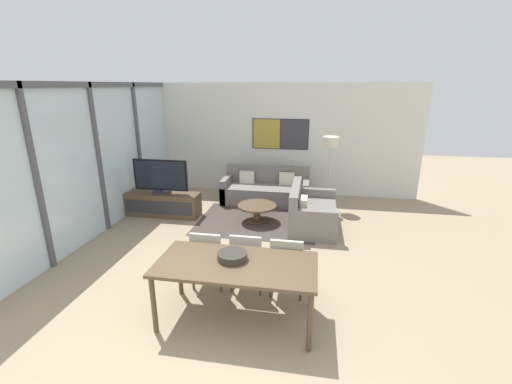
% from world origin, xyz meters
% --- Properties ---
extents(ground_plane, '(24.00, 24.00, 0.00)m').
position_xyz_m(ground_plane, '(0.00, 0.00, 0.00)').
color(ground_plane, '#9E896B').
extents(wall_back, '(7.09, 0.09, 2.80)m').
position_xyz_m(wall_back, '(0.00, 6.02, 1.40)').
color(wall_back, silver).
rests_on(wall_back, ground_plane).
extents(window_wall_left, '(0.07, 6.02, 2.80)m').
position_xyz_m(window_wall_left, '(-3.04, 3.01, 1.53)').
color(window_wall_left, silver).
rests_on(window_wall_left, ground_plane).
extents(area_rug, '(2.44, 1.88, 0.01)m').
position_xyz_m(area_rug, '(-0.15, 3.90, 0.00)').
color(area_rug, '#473D38').
rests_on(area_rug, ground_plane).
extents(tv_console, '(1.62, 0.47, 0.51)m').
position_xyz_m(tv_console, '(-2.24, 3.90, 0.25)').
color(tv_console, brown).
rests_on(tv_console, ground_plane).
extents(television, '(1.20, 0.20, 0.74)m').
position_xyz_m(television, '(-2.24, 3.90, 0.88)').
color(television, '#2D2D33').
rests_on(television, tv_console).
extents(sofa_main, '(2.07, 0.89, 0.84)m').
position_xyz_m(sofa_main, '(-0.15, 5.20, 0.28)').
color(sofa_main, slate).
rests_on(sofa_main, ground_plane).
extents(sofa_side, '(0.89, 1.51, 0.84)m').
position_xyz_m(sofa_side, '(0.93, 3.81, 0.27)').
color(sofa_side, slate).
rests_on(sofa_side, ground_plane).
extents(coffee_table, '(0.81, 0.81, 0.37)m').
position_xyz_m(coffee_table, '(-0.15, 3.90, 0.28)').
color(coffee_table, brown).
rests_on(coffee_table, ground_plane).
extents(dining_table, '(1.88, 0.90, 0.77)m').
position_xyz_m(dining_table, '(0.15, 0.76, 0.69)').
color(dining_table, brown).
rests_on(dining_table, ground_plane).
extents(dining_chair_left, '(0.46, 0.46, 0.86)m').
position_xyz_m(dining_chair_left, '(-0.40, 1.40, 0.48)').
color(dining_chair_left, '#B2A899').
rests_on(dining_chair_left, ground_plane).
extents(dining_chair_centre, '(0.46, 0.46, 0.86)m').
position_xyz_m(dining_chair_centre, '(0.15, 1.43, 0.48)').
color(dining_chair_centre, '#B2A899').
rests_on(dining_chair_centre, ground_plane).
extents(dining_chair_right, '(0.46, 0.46, 0.86)m').
position_xyz_m(dining_chair_right, '(0.69, 1.39, 0.48)').
color(dining_chair_right, '#B2A899').
rests_on(dining_chair_right, ground_plane).
extents(fruit_bowl, '(0.36, 0.36, 0.09)m').
position_xyz_m(fruit_bowl, '(0.08, 0.84, 0.82)').
color(fruit_bowl, '#332D28').
rests_on(fruit_bowl, dining_table).
extents(floor_lamp, '(0.36, 0.36, 1.65)m').
position_xyz_m(floor_lamp, '(1.32, 5.05, 1.42)').
color(floor_lamp, '#2D2D33').
rests_on(floor_lamp, ground_plane).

